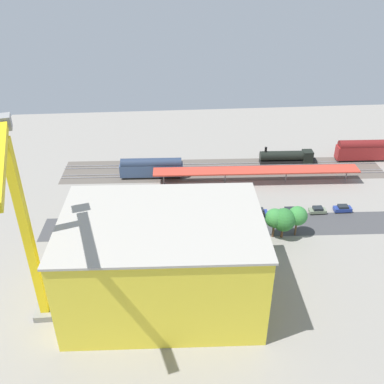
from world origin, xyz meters
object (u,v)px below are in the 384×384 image
Objects in this scene: parked_car_3 at (258,213)px; street_tree_5 at (298,216)px; locomotive at (289,157)px; box_truck_1 at (134,236)px; street_tree_4 at (275,218)px; parked_car_5 at (205,217)px; freight_coach_far at (151,167)px; street_tree_3 at (226,220)px; parked_car_1 at (317,210)px; parked_car_4 at (233,214)px; box_truck_0 at (228,237)px; traffic_light at (263,221)px; construction_building at (163,262)px; tower_crane at (23,224)px; passenger_coach at (369,150)px; street_tree_0 at (246,221)px; parked_car_0 at (342,209)px; parked_car_2 at (290,212)px; street_tree_2 at (284,220)px; platform_canopy_near at (256,170)px; street_tree_1 at (176,219)px.

street_tree_5 is (-6.70, 8.12, 4.20)m from parked_car_3.
locomotive reaches higher than box_truck_1.
parked_car_3 is 0.66× the size of street_tree_4.
street_tree_5 is (8.13, 34.88, 3.17)m from locomotive.
locomotive reaches higher than parked_car_5.
street_tree_3 reaches higher than freight_coach_far.
parked_car_1 is 0.57× the size of street_tree_4.
box_truck_0 is (2.79, 9.82, 0.91)m from parked_car_4.
street_tree_4 is at bearing 179.69° from traffic_light.
box_truck_1 is at bearing -68.16° from construction_building.
tower_crane is 50.08m from traffic_light.
street_tree_5 is at bearing 47.48° from passenger_coach.
street_tree_0 reaches higher than street_tree_4.
parked_car_5 is 0.57× the size of street_tree_0.
street_tree_0 is at bearing 7.41° from street_tree_5.
street_tree_4 is (19.19, 8.55, 4.10)m from parked_car_0.
parked_car_2 is at bearing 179.97° from parked_car_4.
street_tree_2 reaches higher than parked_car_5.
street_tree_3 is (0.14, -1.82, 3.19)m from box_truck_0.
street_tree_0 is 4.41m from traffic_light.
parked_car_2 is (6.76, 0.03, 0.03)m from parked_car_1.
box_truck_0 is (11.51, 25.64, -2.12)m from platform_canopy_near.
parked_car_4 is at bearing 0.41° from parked_car_3.
street_tree_5 is (1.05, 8.07, 4.26)m from parked_car_2.
parked_car_3 is 9.15m from traffic_light.
street_tree_3 is at bearing 41.95° from parked_car_3.
street_tree_5 is at bearing -168.27° from street_tree_2.
street_tree_5 reaches higher than traffic_light.
box_truck_0 is (8.81, 9.86, 0.85)m from parked_car_3.
freight_coach_far is 32.97m from parked_car_3.
street_tree_4 is (-26.76, 29.59, 1.89)m from freight_coach_far.
tower_crane is 4.21× the size of street_tree_1.
street_tree_5 is 1.11× the size of traffic_light.
street_tree_4 reaches higher than traffic_light.
street_tree_0 is 1.09× the size of street_tree_5.
box_truck_1 is (67.61, 34.91, -1.74)m from passenger_coach.
passenger_coach is 2.44× the size of street_tree_0.
street_tree_2 is at bearing 137.37° from parked_car_4.
parked_car_3 is at bearing -50.47° from street_tree_5.
parked_car_0 is 0.54× the size of street_tree_0.
parked_car_3 reaches higher than parked_car_0.
parked_car_2 is 1.01× the size of parked_car_5.
locomotive is 40.42m from freight_coach_far.
freight_coach_far is 2.19× the size of street_tree_0.
traffic_light is at bearing 41.59° from passenger_coach.
street_tree_1 is at bearing -1.92° from traffic_light.
parked_car_4 is 0.59× the size of street_tree_0.
street_tree_5 reaches higher than box_truck_1.
street_tree_2 is at bearing 38.48° from parked_car_1.
construction_building is at bearing 34.78° from street_tree_4.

